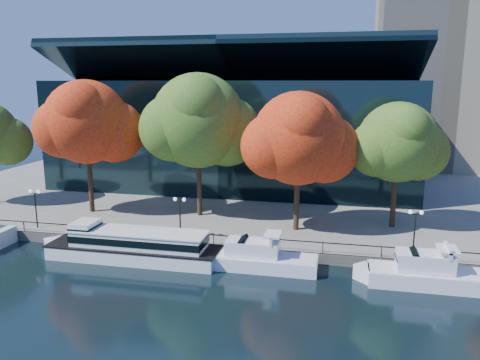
% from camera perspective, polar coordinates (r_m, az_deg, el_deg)
% --- Properties ---
extents(ground, '(160.00, 160.00, 0.00)m').
position_cam_1_polar(ground, '(41.43, -4.40, -10.66)').
color(ground, black).
rests_on(ground, ground).
extents(promenade, '(90.00, 67.08, 1.00)m').
position_cam_1_polar(promenade, '(75.43, 3.43, 0.13)').
color(promenade, slate).
rests_on(promenade, ground).
extents(railing, '(88.20, 0.08, 0.99)m').
position_cam_1_polar(railing, '(43.68, -3.23, -6.72)').
color(railing, black).
rests_on(railing, promenade).
extents(convention_building, '(50.00, 24.57, 21.43)m').
position_cam_1_polar(convention_building, '(70.45, -0.29, 5.90)').
color(convention_building, black).
rests_on(convention_building, ground).
extents(tour_boat, '(17.37, 3.88, 3.30)m').
position_cam_1_polar(tour_boat, '(44.01, -13.35, -7.63)').
color(tour_boat, white).
rests_on(tour_boat, ground).
extents(cruiser_near, '(11.24, 2.90, 3.26)m').
position_cam_1_polar(cruiser_near, '(41.01, 1.63, -9.35)').
color(cruiser_near, white).
rests_on(cruiser_near, ground).
extents(cruiser_far, '(10.66, 2.95, 3.48)m').
position_cam_1_polar(cruiser_far, '(40.36, 21.53, -10.44)').
color(cruiser_far, white).
rests_on(cruiser_far, ground).
extents(tree_1, '(11.81, 9.69, 15.16)m').
position_cam_1_polar(tree_1, '(55.62, -18.06, 6.53)').
color(tree_1, black).
rests_on(tree_1, promenade).
extents(tree_2, '(13.00, 10.66, 15.89)m').
position_cam_1_polar(tree_2, '(51.61, -4.92, 6.97)').
color(tree_2, black).
rests_on(tree_2, promenade).
extents(tree_3, '(11.61, 9.52, 14.03)m').
position_cam_1_polar(tree_3, '(46.60, 7.33, 4.79)').
color(tree_3, black).
rests_on(tree_3, promenade).
extents(tree_4, '(10.17, 8.34, 12.96)m').
position_cam_1_polar(tree_4, '(49.81, 18.85, 4.16)').
color(tree_4, black).
rests_on(tree_4, promenade).
extents(lamp_0, '(1.26, 0.36, 4.03)m').
position_cam_1_polar(lamp_0, '(52.53, -23.71, -2.21)').
color(lamp_0, black).
rests_on(lamp_0, promenade).
extents(lamp_1, '(1.26, 0.36, 4.03)m').
position_cam_1_polar(lamp_1, '(45.29, -7.35, -3.42)').
color(lamp_1, black).
rests_on(lamp_1, promenade).
extents(lamp_2, '(1.26, 0.36, 4.03)m').
position_cam_1_polar(lamp_2, '(43.34, 20.58, -4.81)').
color(lamp_2, black).
rests_on(lamp_2, promenade).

